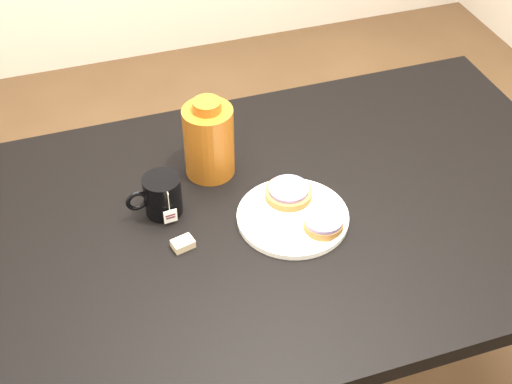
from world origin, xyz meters
TOP-DOWN VIEW (x-y plane):
  - table at (0.00, 0.00)m, footprint 1.40×0.90m
  - plate at (-0.01, -0.03)m, footprint 0.25×0.25m
  - bagel_back at (-0.00, 0.03)m, footprint 0.14×0.14m
  - bagel_front at (0.03, -0.09)m, footprint 0.12×0.12m
  - mug at (-0.28, 0.08)m, footprint 0.13×0.09m
  - teabag_pouch at (-0.26, -0.04)m, footprint 0.05×0.04m
  - bagel_package at (-0.14, 0.18)m, footprint 0.15×0.15m

SIDE VIEW (x-z plane):
  - table at x=0.00m, z-range 0.29..1.04m
  - teabag_pouch at x=-0.26m, z-range 0.75..0.77m
  - plate at x=-0.01m, z-range 0.75..0.77m
  - bagel_back at x=0.00m, z-range 0.76..0.79m
  - bagel_front at x=0.03m, z-range 0.76..0.79m
  - mug at x=-0.28m, z-range 0.75..0.84m
  - bagel_package at x=-0.14m, z-range 0.74..0.94m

